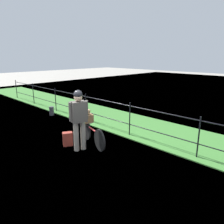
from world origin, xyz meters
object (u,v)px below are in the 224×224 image
at_px(terrier_dog, 87,112).
at_px(backpack_on_paving, 68,139).
at_px(mooring_bollard, 52,111).
at_px(wooden_crate, 87,118).
at_px(cyclist_person, 79,115).
at_px(bicycle_main, 92,134).

height_order(terrier_dog, backpack_on_paving, terrier_dog).
height_order(backpack_on_paving, mooring_bollard, backpack_on_paving).
bearing_deg(terrier_dog, wooden_crate, 163.83).
height_order(wooden_crate, cyclist_person, cyclist_person).
relative_size(cyclist_person, backpack_on_paving, 4.21).
height_order(wooden_crate, terrier_dog, terrier_dog).
height_order(cyclist_person, mooring_bollard, cyclist_person).
bearing_deg(backpack_on_paving, wooden_crate, 17.27).
xyz_separation_m(terrier_dog, cyclist_person, (0.34, -0.57, 0.07)).
distance_m(bicycle_main, terrier_dog, 0.68).
relative_size(bicycle_main, cyclist_person, 0.90).
relative_size(cyclist_person, mooring_bollard, 4.46).
distance_m(terrier_dog, mooring_bollard, 3.58).
relative_size(terrier_dog, mooring_bollard, 0.86).
relative_size(wooden_crate, mooring_bollard, 0.99).
bearing_deg(cyclist_person, bicycle_main, 94.42).
bearing_deg(wooden_crate, mooring_bollard, 167.97).
xyz_separation_m(bicycle_main, backpack_on_paving, (-0.46, -0.55, -0.13)).
bearing_deg(backpack_on_paving, cyclist_person, -53.06).
distance_m(backpack_on_paving, mooring_bollard, 3.54).
bearing_deg(mooring_bollard, bicycle_main, -12.40).
distance_m(wooden_crate, terrier_dog, 0.20).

